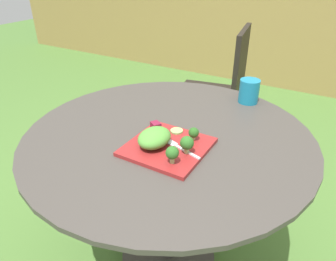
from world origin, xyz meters
The scene contains 13 objects.
ground_plane centered at (0.00, 0.00, 0.00)m, with size 12.00×12.00×0.00m, color #4C7533.
bamboo_fence centered at (0.00, 2.58, 0.79)m, with size 8.00×0.08×1.57m, color #9E7F47.
patio_table centered at (0.00, 0.00, 0.50)m, with size 1.07×1.07×0.71m.
patio_chair centered at (-0.17, 1.01, 0.53)m, with size 0.51×0.51×0.90m.
salad_plate centered at (0.05, -0.10, 0.71)m, with size 0.26×0.26×0.01m, color maroon.
drinking_glass centered at (0.17, 0.42, 0.75)m, with size 0.09×0.09×0.10m.
fork centered at (0.10, -0.09, 0.72)m, with size 0.15×0.06×0.00m.
lettuce_mound centered at (0.01, -0.12, 0.75)m, with size 0.10×0.13×0.06m, color #519338.
broccoli_floret_0 centered at (0.11, -0.02, 0.75)m, with size 0.04×0.04×0.05m.
broccoli_floret_1 centered at (0.13, -0.11, 0.76)m, with size 0.05×0.05×0.06m.
broccoli_floret_2 centered at (0.12, -0.18, 0.76)m, with size 0.04×0.04×0.06m.
cucumber_slice_0 centered at (0.04, 0.00, 0.72)m, with size 0.05×0.05×0.01m, color #8EB766.
beet_chunk_0 centered at (-0.03, -0.04, 0.74)m, with size 0.04×0.03×0.04m, color maroon.
Camera 1 is at (0.51, -0.87, 1.29)m, focal length 33.20 mm.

